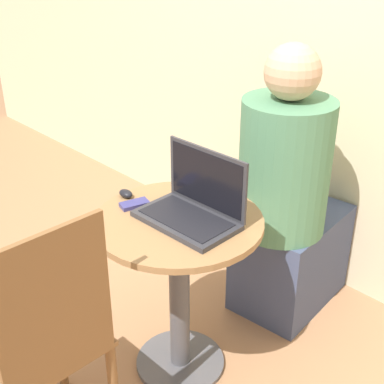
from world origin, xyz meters
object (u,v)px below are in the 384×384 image
(chair_empty, at_px, (43,346))
(person_seated, at_px, (288,209))
(cell_phone, at_px, (135,204))
(laptop, at_px, (194,205))

(chair_empty, height_order, person_seated, person_seated)
(cell_phone, distance_m, person_seated, 0.74)
(cell_phone, relative_size, chair_empty, 0.12)
(laptop, bearing_deg, person_seated, 89.15)
(cell_phone, distance_m, chair_empty, 0.62)
(cell_phone, xyz_separation_m, chair_empty, (0.20, -0.54, -0.23))
(laptop, xyz_separation_m, cell_phone, (-0.23, -0.09, -0.05))
(laptop, distance_m, chair_empty, 0.69)
(cell_phone, bearing_deg, chair_empty, -70.02)
(laptop, distance_m, person_seated, 0.63)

